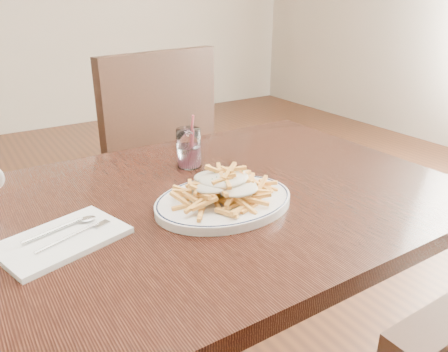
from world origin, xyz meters
TOP-DOWN VIEW (x-y plane):
  - table at (0.00, 0.00)m, footprint 1.20×0.80m
  - chair_far at (0.16, 0.69)m, footprint 0.54×0.54m
  - fries_plate at (0.02, -0.07)m, footprint 0.38×0.35m
  - loaded_fries at (0.02, -0.07)m, footprint 0.23×0.19m
  - napkin at (-0.31, -0.03)m, footprint 0.25×0.20m
  - cutlery at (-0.31, -0.03)m, footprint 0.17×0.11m
  - water_glass at (0.07, 0.18)m, footprint 0.06×0.06m

SIDE VIEW (x-z plane):
  - chair_far at x=0.16m, z-range 0.07..1.07m
  - table at x=0.00m, z-range 0.30..1.05m
  - napkin at x=-0.31m, z-range 0.75..0.76m
  - fries_plate at x=0.02m, z-range 0.75..0.77m
  - cutlery at x=-0.31m, z-range 0.76..0.77m
  - water_glass at x=0.07m, z-range 0.72..0.86m
  - loaded_fries at x=0.02m, z-range 0.77..0.83m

